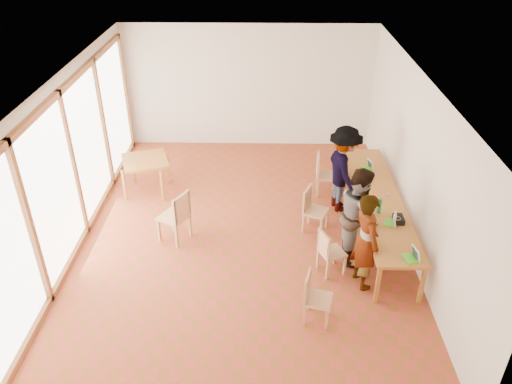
% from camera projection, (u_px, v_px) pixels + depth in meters
% --- Properties ---
extents(ground, '(8.00, 8.00, 0.00)m').
position_uv_depth(ground, '(242.00, 234.00, 9.40)').
color(ground, '#A43C27').
rests_on(ground, ground).
extents(wall_back, '(6.00, 0.10, 3.00)m').
position_uv_depth(wall_back, '(249.00, 87.00, 12.06)').
color(wall_back, beige).
rests_on(wall_back, ground).
extents(wall_front, '(6.00, 0.10, 3.00)m').
position_uv_depth(wall_front, '(224.00, 342.00, 5.20)').
color(wall_front, beige).
rests_on(wall_front, ground).
extents(wall_right, '(0.10, 8.00, 3.00)m').
position_uv_depth(wall_right, '(415.00, 165.00, 8.58)').
color(wall_right, beige).
rests_on(wall_right, ground).
extents(window_wall, '(0.10, 8.00, 3.00)m').
position_uv_depth(window_wall, '(72.00, 162.00, 8.68)').
color(window_wall, white).
rests_on(window_wall, ground).
extents(ceiling, '(6.00, 8.00, 0.04)m').
position_uv_depth(ceiling, '(240.00, 78.00, 7.85)').
color(ceiling, white).
rests_on(ceiling, wall_back).
extents(communal_table, '(0.80, 4.00, 0.75)m').
position_uv_depth(communal_table, '(378.00, 199.00, 9.13)').
color(communal_table, '#A76525').
rests_on(communal_table, ground).
extents(side_table, '(0.90, 0.90, 0.75)m').
position_uv_depth(side_table, '(145.00, 163.00, 10.44)').
color(side_table, '#A76525').
rests_on(side_table, ground).
extents(chair_near, '(0.47, 0.47, 0.44)m').
position_uv_depth(chair_near, '(313.00, 293.00, 7.29)').
color(chair_near, tan).
rests_on(chair_near, ground).
extents(chair_mid, '(0.50, 0.50, 0.44)m').
position_uv_depth(chair_mid, '(328.00, 248.00, 8.20)').
color(chair_mid, tan).
rests_on(chair_mid, ground).
extents(chair_far, '(0.53, 0.53, 0.46)m').
position_uv_depth(chair_far, '(311.00, 205.00, 9.29)').
color(chair_far, tan).
rests_on(chair_far, ground).
extents(chair_empty, '(0.45, 0.45, 0.49)m').
position_uv_depth(chair_empty, '(322.00, 170.00, 10.40)').
color(chair_empty, tan).
rests_on(chair_empty, ground).
extents(chair_spare, '(0.64, 0.64, 0.54)m').
position_uv_depth(chair_spare, '(178.00, 212.00, 8.92)').
color(chair_spare, tan).
rests_on(chair_spare, ground).
extents(person_near, '(0.57, 0.71, 1.68)m').
position_uv_depth(person_near, '(366.00, 241.00, 7.80)').
color(person_near, gray).
rests_on(person_near, ground).
extents(person_mid, '(0.69, 0.87, 1.74)m').
position_uv_depth(person_mid, '(359.00, 215.00, 8.39)').
color(person_mid, gray).
rests_on(person_mid, ground).
extents(person_far, '(0.89, 1.26, 1.78)m').
position_uv_depth(person_far, '(343.00, 169.00, 9.73)').
color(person_far, gray).
rests_on(person_far, ground).
extents(laptop_near, '(0.25, 0.28, 0.20)m').
position_uv_depth(laptop_near, '(413.00, 256.00, 7.54)').
color(laptop_near, '#49C025').
rests_on(laptop_near, communal_table).
extents(laptop_mid, '(0.27, 0.28, 0.20)m').
position_uv_depth(laptop_mid, '(392.00, 221.00, 8.35)').
color(laptop_mid, '#49C025').
rests_on(laptop_mid, communal_table).
extents(laptop_far, '(0.24, 0.26, 0.18)m').
position_uv_depth(laptop_far, '(368.00, 166.00, 10.05)').
color(laptop_far, '#49C025').
rests_on(laptop_far, communal_table).
extents(yellow_mug, '(0.13, 0.13, 0.10)m').
position_uv_depth(yellow_mug, '(397.00, 220.00, 8.37)').
color(yellow_mug, gold).
rests_on(yellow_mug, communal_table).
extents(green_bottle, '(0.07, 0.07, 0.28)m').
position_uv_depth(green_bottle, '(380.00, 206.00, 8.59)').
color(green_bottle, '#1B7B38').
rests_on(green_bottle, communal_table).
extents(clear_glass, '(0.07, 0.07, 0.09)m').
position_uv_depth(clear_glass, '(368.00, 179.00, 9.60)').
color(clear_glass, silver).
rests_on(clear_glass, communal_table).
extents(condiment_cup, '(0.08, 0.08, 0.06)m').
position_uv_depth(condiment_cup, '(366.00, 198.00, 9.02)').
color(condiment_cup, white).
rests_on(condiment_cup, communal_table).
extents(pink_phone, '(0.05, 0.10, 0.01)m').
position_uv_depth(pink_phone, '(388.00, 195.00, 9.17)').
color(pink_phone, '#D64176').
rests_on(pink_phone, communal_table).
extents(black_pouch, '(0.16, 0.26, 0.09)m').
position_uv_depth(black_pouch, '(399.00, 219.00, 8.41)').
color(black_pouch, black).
rests_on(black_pouch, communal_table).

